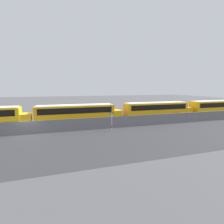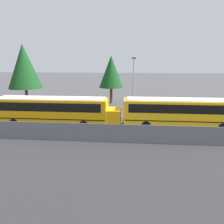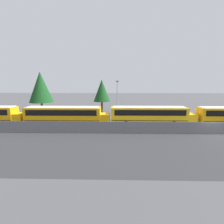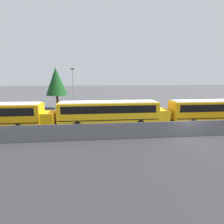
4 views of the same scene
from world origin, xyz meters
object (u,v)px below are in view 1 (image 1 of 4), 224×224
school_bus_5 (157,109)px  school_bus_6 (218,106)px  school_bus_4 (78,113)px  street_sign (112,121)px

school_bus_5 → school_bus_6: 14.74m
school_bus_4 → street_sign: (3.91, -5.97, -0.48)m
school_bus_4 → school_bus_5: 15.03m
school_bus_5 → school_bus_6: size_ratio=1.00×
school_bus_4 → school_bus_6: bearing=-0.2°
school_bus_6 → school_bus_4: bearing=179.8°
school_bus_4 → street_sign: size_ratio=5.34×
school_bus_6 → school_bus_5: bearing=179.2°
school_bus_5 → street_sign: (-11.12, -6.07, -0.48)m
school_bus_5 → street_sign: school_bus_5 is taller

